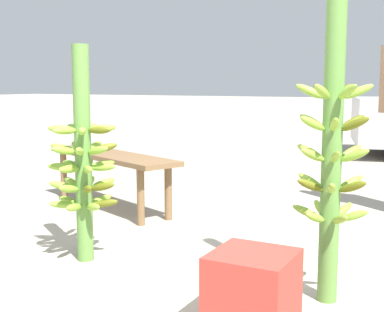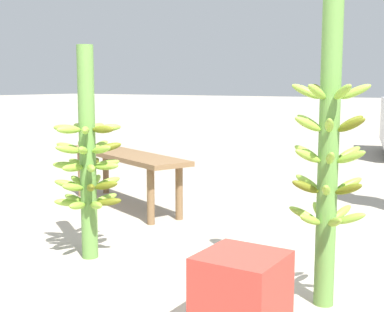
% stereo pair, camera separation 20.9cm
% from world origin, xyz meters
% --- Properties ---
extents(ground_plane, '(80.00, 80.00, 0.00)m').
position_xyz_m(ground_plane, '(0.00, 0.00, 0.00)').
color(ground_plane, '#A89E8C').
extents(banana_stalk_left, '(0.43, 0.43, 1.32)m').
position_xyz_m(banana_stalk_left, '(-0.75, 0.08, 0.63)').
color(banana_stalk_left, '#5B8C3D').
rests_on(banana_stalk_left, ground_plane).
extents(banana_stalk_center, '(0.38, 0.38, 1.68)m').
position_xyz_m(banana_stalk_center, '(0.74, 0.16, 0.81)').
color(banana_stalk_center, '#5B8C3D').
rests_on(banana_stalk_center, ground_plane).
extents(market_bench, '(1.61, 0.95, 0.49)m').
position_xyz_m(market_bench, '(-1.45, 1.30, 0.41)').
color(market_bench, brown).
rests_on(market_bench, ground_plane).
extents(produce_crate, '(0.35, 0.35, 0.35)m').
position_xyz_m(produce_crate, '(0.52, -0.32, 0.18)').
color(produce_crate, '#B2382D').
rests_on(produce_crate, ground_plane).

